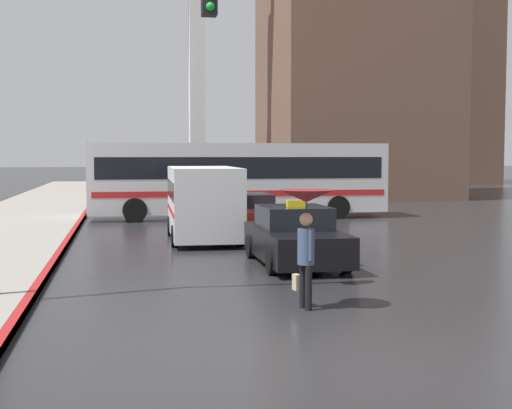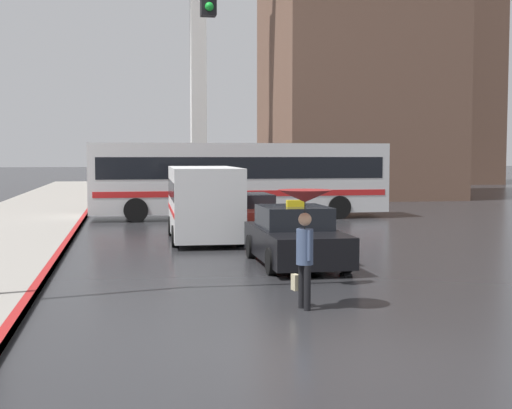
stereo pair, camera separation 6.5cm
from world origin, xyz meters
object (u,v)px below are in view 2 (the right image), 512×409
object	(u,v)px
traffic_light	(78,58)
monument_cross	(198,20)
sedan_red	(247,215)
city_bus	(239,177)
pedestrian_with_umbrella	(305,216)
taxi	(295,238)
ambulance_van	(204,200)

from	to	relation	value
traffic_light	monument_cross	xyz separation A→B (m)	(5.09, 29.43, 6.22)
sedan_red	city_bus	world-z (taller)	city_bus
city_bus	pedestrian_with_umbrella	xyz separation A→B (m)	(-1.66, -17.73, -0.13)
pedestrian_with_umbrella	sedan_red	bearing A→B (deg)	-15.59
sedan_red	taxi	bearing A→B (deg)	90.52
monument_cross	city_bus	bearing A→B (deg)	-88.39
sedan_red	pedestrian_with_umbrella	bearing A→B (deg)	85.27
pedestrian_with_umbrella	city_bus	bearing A→B (deg)	-16.21
monument_cross	traffic_light	bearing A→B (deg)	-99.82
city_bus	monument_cross	size ratio (longest dim) A/B	0.66
sedan_red	ambulance_van	distance (m)	2.14
sedan_red	traffic_light	size ratio (longest dim) A/B	0.75
city_bus	pedestrian_with_umbrella	distance (m)	17.81
sedan_red	ambulance_van	size ratio (longest dim) A/B	0.93
city_bus	traffic_light	size ratio (longest dim) A/B	1.95
pedestrian_with_umbrella	monument_cross	xyz separation A→B (m)	(1.29, 30.92, 9.00)
ambulance_van	monument_cross	distance (m)	22.84
pedestrian_with_umbrella	monument_cross	bearing A→B (deg)	-13.25
ambulance_van	pedestrian_with_umbrella	size ratio (longest dim) A/B	2.46
city_bus	pedestrian_with_umbrella	world-z (taller)	city_bus
city_bus	traffic_light	distance (m)	17.34
traffic_light	sedan_red	bearing A→B (deg)	64.52
ambulance_van	city_bus	world-z (taller)	city_bus
pedestrian_with_umbrella	traffic_light	world-z (taller)	traffic_light
taxi	ambulance_van	world-z (taller)	ambulance_van
taxi	ambulance_van	distance (m)	5.56
taxi	ambulance_van	xyz separation A→B (m)	(-1.65, 5.27, 0.61)
pedestrian_with_umbrella	traffic_light	xyz separation A→B (m)	(-3.80, 1.49, 2.78)
ambulance_van	city_bus	xyz separation A→B (m)	(2.30, 7.56, 0.48)
sedan_red	traffic_light	distance (m)	11.66
taxi	pedestrian_with_umbrella	distance (m)	5.10
ambulance_van	traffic_light	xyz separation A→B (m)	(-3.16, -8.68, 3.12)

